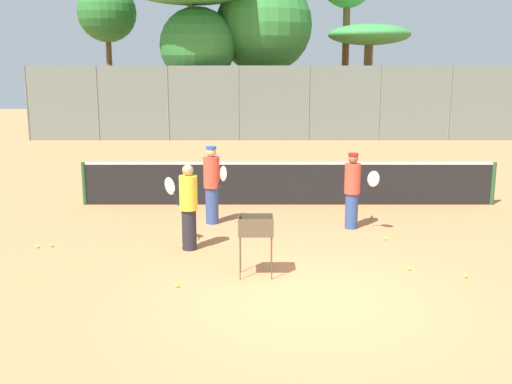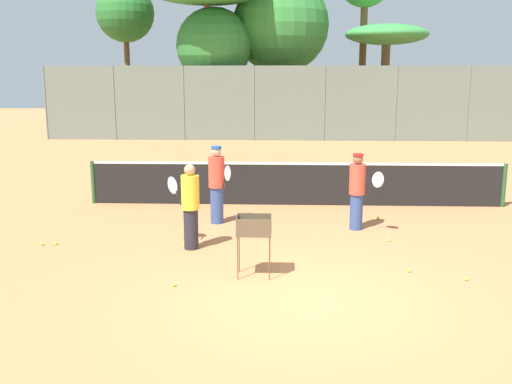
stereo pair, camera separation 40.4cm
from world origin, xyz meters
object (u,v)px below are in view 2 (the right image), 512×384
object	(u,v)px
ball_cart	(254,231)
parked_car	(239,118)
tennis_net	(296,183)
player_yellow_shirt	(357,191)
player_red_cap	(190,206)
player_white_outfit	(217,184)

from	to	relation	value
ball_cart	parked_car	bearing A→B (deg)	94.57
parked_car	ball_cart	bearing A→B (deg)	-85.43
tennis_net	player_yellow_shirt	world-z (taller)	player_yellow_shirt
player_red_cap	tennis_net	bearing A→B (deg)	-77.65
player_red_cap	ball_cart	bearing A→B (deg)	172.25
player_white_outfit	parked_car	world-z (taller)	player_white_outfit
tennis_net	player_white_outfit	xyz separation A→B (m)	(-1.76, -1.82, 0.32)
tennis_net	parked_car	world-z (taller)	parked_car
player_yellow_shirt	player_red_cap	bearing A→B (deg)	-109.73
ball_cart	parked_car	distance (m)	22.86
player_yellow_shirt	parked_car	world-z (taller)	player_yellow_shirt
tennis_net	ball_cart	distance (m)	5.23
player_white_outfit	player_red_cap	bearing A→B (deg)	-40.62
ball_cart	player_yellow_shirt	bearing A→B (deg)	55.49
tennis_net	player_yellow_shirt	distance (m)	2.55
tennis_net	player_white_outfit	world-z (taller)	player_white_outfit
player_yellow_shirt	parked_car	distance (m)	20.21
player_red_cap	player_yellow_shirt	bearing A→B (deg)	-114.19
player_white_outfit	tennis_net	bearing A→B (deg)	104.36
parked_car	player_red_cap	bearing A→B (deg)	-88.49
ball_cart	parked_car	world-z (taller)	parked_car
player_yellow_shirt	ball_cart	xyz separation A→B (m)	(-2.03, -2.95, -0.07)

